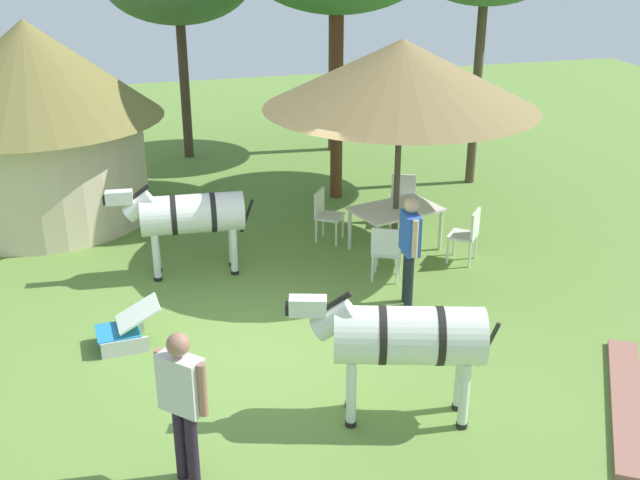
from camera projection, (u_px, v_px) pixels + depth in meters
ground_plane at (269, 340)px, 10.24m from camera, size 36.00×36.00×0.00m
thatched_hut at (36, 113)px, 13.66m from camera, size 4.51×4.51×3.61m
shade_umbrella at (401, 74)px, 11.90m from camera, size 4.36×4.36×3.50m
patio_dining_table at (396, 213)px, 12.80m from camera, size 1.60×1.25×0.74m
patio_chair_east_end at (386, 249)px, 11.73m from camera, size 0.58×0.58×0.90m
patio_chair_near_hut at (468, 232)px, 12.37m from camera, size 0.61×0.61×0.90m
patio_chair_near_lawn at (403, 196)px, 13.97m from camera, size 0.58×0.58×0.90m
patio_chair_west_end at (325, 212)px, 13.22m from camera, size 0.60×0.60×0.90m
guest_beside_umbrella at (410, 241)px, 10.83m from camera, size 0.26×0.59×1.64m
standing_watcher at (182, 395)px, 7.32m from camera, size 0.46×0.47×1.67m
striped_lounge_chair at (126, 328)px, 10.03m from camera, size 0.86×0.60×0.58m
zebra_nearest_camera at (189, 215)px, 11.80m from camera, size 2.25×0.74×1.52m
zebra_by_umbrella at (404, 337)px, 8.27m from camera, size 2.22×1.09×1.57m
brick_patio_kerb at (627, 403)px, 8.85m from camera, size 1.86×2.53×0.08m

